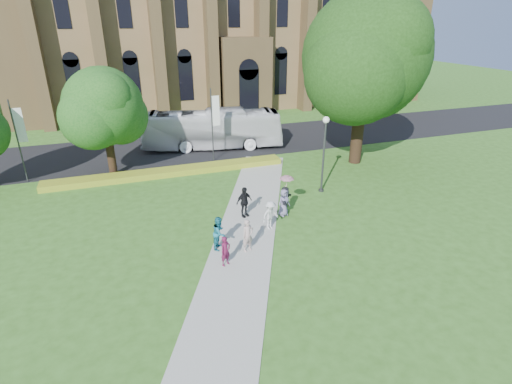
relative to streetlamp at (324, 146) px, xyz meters
name	(u,v)px	position (x,y,z in m)	size (l,w,h in m)	color
ground	(248,261)	(-7.50, -6.50, -3.30)	(160.00, 160.00, 0.00)	#345D1C
road	(180,147)	(-7.50, 13.50, -3.29)	(160.00, 10.00, 0.02)	black
footpath	(242,250)	(-7.50, -5.50, -3.28)	(3.20, 30.00, 0.04)	#B2B2A8
flower_hedge	(169,172)	(-9.50, 6.70, -3.07)	(18.00, 1.40, 0.45)	gold
cathedral	(224,1)	(2.50, 33.23, 9.69)	(52.60, 18.25, 28.00)	brown
streetlamp	(324,146)	(0.00, 0.00, 0.00)	(0.44, 0.44, 5.24)	#38383D
large_tree	(365,57)	(5.50, 4.50, 5.07)	(9.60, 9.60, 13.20)	#332114
street_tree_1	(104,107)	(-13.50, 8.00, 1.93)	(5.60, 5.60, 8.05)	#332114
banner_pole_0	(213,121)	(-5.39, 8.70, 0.09)	(0.70, 0.10, 6.00)	#38383D
banner_pole_1	(19,137)	(-19.39, 8.70, 0.09)	(0.70, 0.10, 6.00)	#38383D
tour_coach	(212,129)	(-4.67, 12.30, -1.53)	(2.94, 12.56, 3.50)	silver
pedestrian_0	(225,251)	(-8.65, -6.52, -2.49)	(0.56, 0.37, 1.53)	#591434
pedestrian_1	(219,233)	(-8.53, -4.92, -2.37)	(0.87, 0.67, 1.78)	#196B80
pedestrian_2	(270,215)	(-5.29, -3.83, -2.42)	(1.09, 0.62, 1.68)	#BABABA
pedestrian_3	(244,202)	(-6.22, -1.91, -2.31)	(1.11, 0.46, 1.89)	black
pedestrian_4	(284,203)	(-3.93, -2.57, -2.41)	(0.83, 0.54, 1.69)	slate
pedestrian_5	(285,200)	(-3.76, -2.36, -2.38)	(1.63, 0.52, 1.76)	#292C32
pedestrian_6	(248,235)	(-7.23, -5.65, -2.38)	(0.64, 0.42, 1.76)	#A7908B
parasol	(287,183)	(-3.75, -2.47, -1.19)	(0.84, 0.84, 0.74)	#F1AAAE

